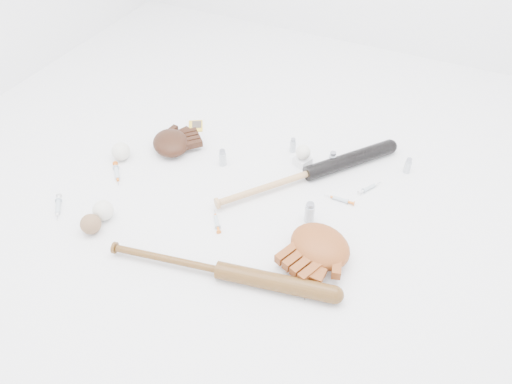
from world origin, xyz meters
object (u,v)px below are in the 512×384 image
at_px(bat_wood, 219,270).
at_px(glove_dark, 171,143).
at_px(pedestal, 302,161).
at_px(bat_dark, 309,173).

bearing_deg(bat_wood, glove_dark, 124.65).
bearing_deg(pedestal, glove_dark, -164.25).
xyz_separation_m(bat_wood, glove_dark, (-0.54, 0.53, 0.01)).
xyz_separation_m(bat_dark, pedestal, (-0.06, 0.08, -0.02)).
xyz_separation_m(glove_dark, pedestal, (0.57, 0.16, -0.02)).
bearing_deg(pedestal, bat_wood, -92.99).
relative_size(bat_wood, pedestal, 13.57).
xyz_separation_m(bat_dark, glove_dark, (-0.63, -0.08, 0.01)).
relative_size(bat_wood, glove_dark, 3.75).
height_order(bat_wood, pedestal, bat_wood).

